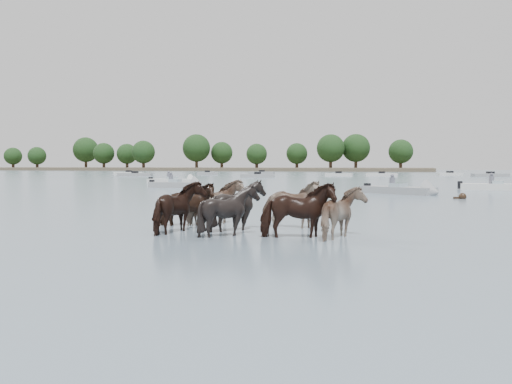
# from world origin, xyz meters

# --- Properties ---
(ground) EXTENTS (400.00, 400.00, 0.00)m
(ground) POSITION_xyz_m (0.00, 0.00, 0.00)
(ground) COLOR slate
(ground) RESTS_ON ground
(shoreline) EXTENTS (160.00, 30.00, 1.00)m
(shoreline) POSITION_xyz_m (-70.00, 150.00, 0.50)
(shoreline) COLOR #4C4233
(shoreline) RESTS_ON ground
(pony_herd) EXTENTS (6.90, 4.16, 1.67)m
(pony_herd) POSITION_xyz_m (-0.15, 0.66, 0.65)
(pony_herd) COLOR black
(pony_herd) RESTS_ON ground
(swimming_pony) EXTENTS (0.72, 0.44, 0.44)m
(swimming_pony) POSITION_xyz_m (7.15, 18.07, 0.10)
(swimming_pony) COLOR black
(swimming_pony) RESTS_ON ground
(motorboat_a) EXTENTS (4.97, 1.93, 1.92)m
(motorboat_a) POSITION_xyz_m (-14.27, 26.69, 0.23)
(motorboat_a) COLOR gray
(motorboat_a) RESTS_ON ground
(motorboat_b) EXTENTS (5.44, 3.97, 1.92)m
(motorboat_b) POSITION_xyz_m (4.19, 21.99, 0.23)
(motorboat_b) COLOR gray
(motorboat_b) RESTS_ON ground
(motorboat_c) EXTENTS (6.02, 1.71, 1.92)m
(motorboat_c) POSITION_xyz_m (11.48, 30.37, 0.22)
(motorboat_c) COLOR silver
(motorboat_c) RESTS_ON ground
(motorboat_f) EXTENTS (5.80, 1.95, 1.92)m
(motorboat_f) POSITION_xyz_m (-18.78, 35.24, 0.23)
(motorboat_f) COLOR silver
(motorboat_f) RESTS_ON ground
(distant_flotilla) EXTENTS (104.75, 28.99, 0.93)m
(distant_flotilla) POSITION_xyz_m (0.05, 77.55, 0.26)
(distant_flotilla) COLOR silver
(distant_flotilla) RESTS_ON ground
(treeline) EXTENTS (148.50, 21.69, 12.47)m
(treeline) POSITION_xyz_m (-65.29, 151.98, 6.64)
(treeline) COLOR #382619
(treeline) RESTS_ON ground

